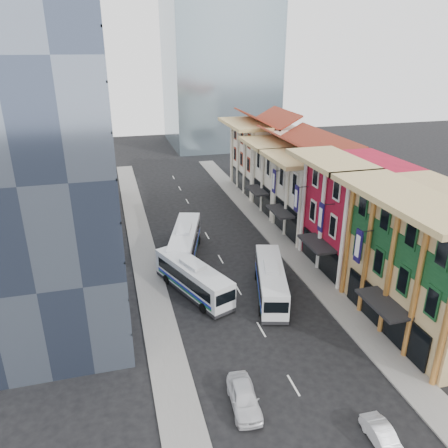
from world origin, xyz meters
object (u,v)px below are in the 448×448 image
object	(u,v)px
bus_left_far	(185,242)
bus_right	(271,280)
sedan_right	(383,437)
bus_left_near	(193,277)
sedan_left	(244,397)
shophouse_tan	(434,264)
office_tower	(41,144)

from	to	relation	value
bus_left_far	bus_right	xyz separation A→B (m)	(6.55, -10.82, -0.13)
bus_right	sedan_right	distance (m)	18.29
bus_right	bus_left_near	bearing A→B (deg)	177.02
bus_left_near	sedan_right	xyz separation A→B (m)	(7.76, -20.72, -1.12)
bus_left_near	bus_left_far	world-z (taller)	bus_left_far
sedan_left	sedan_right	world-z (taller)	sedan_left
bus_left_far	sedan_left	size ratio (longest dim) A/B	2.48
shophouse_tan	bus_left_far	bearing A→B (deg)	133.26
sedan_left	sedan_right	size ratio (longest dim) A/B	1.26
bus_right	sedan_left	bearing A→B (deg)	-101.89
bus_right	sedan_right	size ratio (longest dim) A/B	2.92
shophouse_tan	bus_left_near	bearing A→B (deg)	150.27
office_tower	bus_left_far	world-z (taller)	office_tower
bus_left_near	bus_right	xyz separation A→B (m)	(7.25, -2.47, -0.02)
bus_left_near	sedan_left	xyz separation A→B (m)	(0.40, -15.51, -0.94)
bus_right	sedan_left	size ratio (longest dim) A/B	2.31
bus_left_near	sedan_right	size ratio (longest dim) A/B	2.95
office_tower	sedan_right	world-z (taller)	office_tower
shophouse_tan	bus_right	distance (m)	14.51
office_tower	bus_left_near	xyz separation A→B (m)	(12.50, -3.43, -13.27)
office_tower	bus_left_near	distance (m)	18.55
bus_left_far	bus_right	size ratio (longest dim) A/B	1.07
bus_left_far	sedan_right	world-z (taller)	bus_left_far
office_tower	bus_left_far	bearing A→B (deg)	20.44
bus_left_near	sedan_right	distance (m)	22.15
office_tower	sedan_left	bearing A→B (deg)	-55.76
office_tower	shophouse_tan	bearing A→B (deg)	-24.30
office_tower	bus_right	bearing A→B (deg)	-16.64
bus_left_near	bus_right	world-z (taller)	bus_left_near
bus_left_near	bus_right	bearing A→B (deg)	-40.74
bus_left_near	sedan_left	size ratio (longest dim) A/B	2.34
shophouse_tan	bus_left_near	distance (m)	21.73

